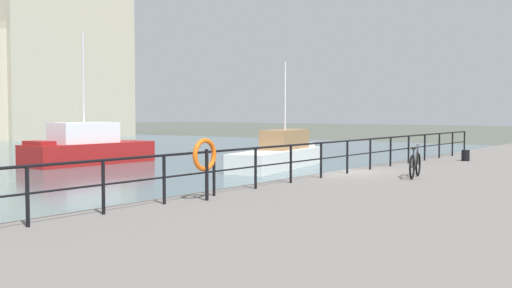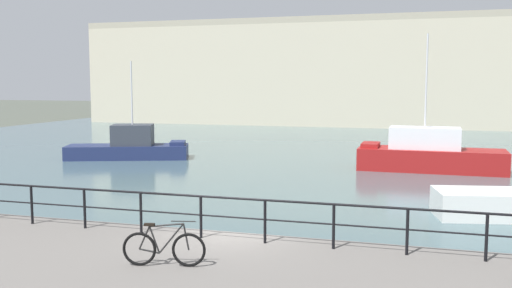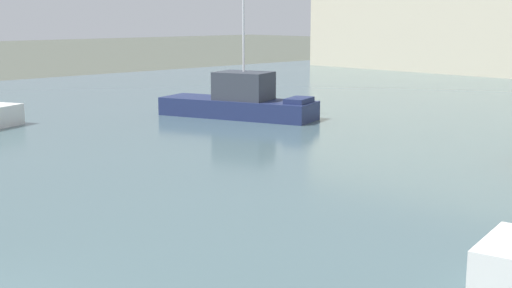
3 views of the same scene
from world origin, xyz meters
name	(u,v)px [view 3 (image 3 of 3)]	position (x,y,z in m)	size (l,w,h in m)	color
moored_small_launch	(240,101)	(-13.41, 19.07, 0.79)	(8.04, 4.76, 6.27)	navy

